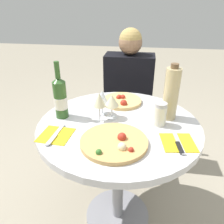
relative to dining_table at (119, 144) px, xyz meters
The scene contains 14 objects.
ground_plane 0.61m from the dining_table, ahead, with size 12.00×12.00×0.00m, color #9E937F.
dining_table is the anchor object (origin of this frame).
chair_behind_diner 0.78m from the dining_table, 89.87° to the left, with size 0.36×0.36×0.90m.
seated_diner 0.63m from the dining_table, 89.84° to the left, with size 0.39×0.43×1.16m.
pizza_large 0.25m from the dining_table, 88.84° to the right, with size 0.31×0.31×0.05m.
pizza_small_far 0.30m from the dining_table, 92.75° to the left, with size 0.25×0.25×0.05m.
wine_bottle 0.42m from the dining_table, behind, with size 0.07×0.07×0.32m.
tall_carafe 0.41m from the dining_table, 19.77° to the left, with size 0.08×0.08×0.31m.
sugar_shaker 0.30m from the dining_table, ahead, with size 0.07×0.07×0.13m.
wine_glass_center 0.26m from the dining_table, 133.80° to the left, with size 0.08×0.08×0.14m.
wine_glass_front_left 0.29m from the dining_table, behind, with size 0.07×0.07×0.17m.
wine_glass_back_left 0.28m from the dining_table, 139.65° to the left, with size 0.07×0.07×0.14m.
place_setting_left 0.37m from the dining_table, 149.44° to the right, with size 0.16×0.19×0.01m.
place_setting_right 0.36m from the dining_table, 26.81° to the right, with size 0.17×0.19×0.01m.
Camera 1 is at (0.11, -1.01, 1.35)m, focal length 35.00 mm.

